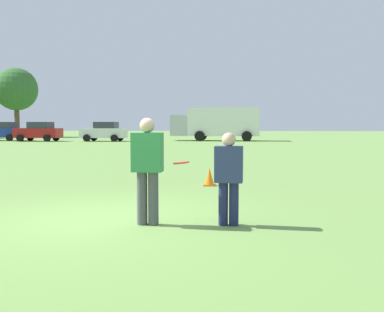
{
  "coord_description": "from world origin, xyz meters",
  "views": [
    {
      "loc": [
        2.03,
        -7.38,
        1.63
      ],
      "look_at": [
        1.39,
        1.49,
        0.99
      ],
      "focal_mm": 41.37,
      "sensor_mm": 36.0,
      "label": 1
    }
  ],
  "objects_px": {
    "player_defender": "(229,174)",
    "parked_car_near_left": "(3,131)",
    "player_thrower": "(147,165)",
    "frisbee": "(181,163)",
    "parked_car_mid_left": "(39,131)",
    "parked_car_center": "(104,131)",
    "box_truck": "(217,123)",
    "traffic_cone": "(209,177)"
  },
  "relations": [
    {
      "from": "player_thrower",
      "to": "frisbee",
      "type": "xyz_separation_m",
      "value": [
        0.53,
        0.14,
        0.03
      ]
    },
    {
      "from": "traffic_cone",
      "to": "parked_car_center",
      "type": "relative_size",
      "value": 0.11
    },
    {
      "from": "parked_car_near_left",
      "to": "box_truck",
      "type": "relative_size",
      "value": 0.5
    },
    {
      "from": "frisbee",
      "to": "traffic_cone",
      "type": "height_order",
      "value": "frisbee"
    },
    {
      "from": "player_defender",
      "to": "box_truck",
      "type": "xyz_separation_m",
      "value": [
        -0.72,
        35.96,
        0.91
      ]
    },
    {
      "from": "traffic_cone",
      "to": "parked_car_mid_left",
      "type": "xyz_separation_m",
      "value": [
        -17.05,
        28.96,
        0.69
      ]
    },
    {
      "from": "parked_car_mid_left",
      "to": "frisbee",
      "type": "bearing_deg",
      "value": -63.42
    },
    {
      "from": "box_truck",
      "to": "parked_car_center",
      "type": "bearing_deg",
      "value": -168.78
    },
    {
      "from": "frisbee",
      "to": "traffic_cone",
      "type": "relative_size",
      "value": 0.57
    },
    {
      "from": "player_thrower",
      "to": "player_defender",
      "type": "distance_m",
      "value": 1.31
    },
    {
      "from": "parked_car_near_left",
      "to": "parked_car_mid_left",
      "type": "relative_size",
      "value": 1.0
    },
    {
      "from": "parked_car_near_left",
      "to": "box_truck",
      "type": "bearing_deg",
      "value": 3.26
    },
    {
      "from": "parked_car_near_left",
      "to": "parked_car_center",
      "type": "xyz_separation_m",
      "value": [
        10.37,
        -0.91,
        0.0
      ]
    },
    {
      "from": "frisbee",
      "to": "traffic_cone",
      "type": "distance_m",
      "value": 4.56
    },
    {
      "from": "frisbee",
      "to": "parked_car_mid_left",
      "type": "relative_size",
      "value": 0.06
    },
    {
      "from": "parked_car_center",
      "to": "box_truck",
      "type": "distance_m",
      "value": 10.83
    },
    {
      "from": "box_truck",
      "to": "player_defender",
      "type": "bearing_deg",
      "value": -88.85
    },
    {
      "from": "frisbee",
      "to": "traffic_cone",
      "type": "xyz_separation_m",
      "value": [
        0.32,
        4.48,
        -0.77
      ]
    },
    {
      "from": "parked_car_mid_left",
      "to": "box_truck",
      "type": "xyz_separation_m",
      "value": [
        16.78,
        2.43,
        0.83
      ]
    },
    {
      "from": "traffic_cone",
      "to": "parked_car_center",
      "type": "distance_m",
      "value": 31.24
    },
    {
      "from": "box_truck",
      "to": "player_thrower",
      "type": "bearing_deg",
      "value": -90.93
    },
    {
      "from": "player_defender",
      "to": "frisbee",
      "type": "xyz_separation_m",
      "value": [
        -0.77,
        0.1,
        0.17
      ]
    },
    {
      "from": "player_thrower",
      "to": "frisbee",
      "type": "distance_m",
      "value": 0.55
    },
    {
      "from": "player_defender",
      "to": "parked_car_near_left",
      "type": "height_order",
      "value": "parked_car_near_left"
    },
    {
      "from": "traffic_cone",
      "to": "parked_car_mid_left",
      "type": "distance_m",
      "value": 33.61
    },
    {
      "from": "parked_car_mid_left",
      "to": "parked_car_center",
      "type": "height_order",
      "value": "same"
    },
    {
      "from": "traffic_cone",
      "to": "parked_car_near_left",
      "type": "bearing_deg",
      "value": 125.11
    },
    {
      "from": "player_defender",
      "to": "parked_car_center",
      "type": "height_order",
      "value": "parked_car_center"
    },
    {
      "from": "player_thrower",
      "to": "parked_car_near_left",
      "type": "relative_size",
      "value": 0.41
    },
    {
      "from": "traffic_cone",
      "to": "box_truck",
      "type": "bearing_deg",
      "value": 90.48
    },
    {
      "from": "player_defender",
      "to": "parked_car_mid_left",
      "type": "xyz_separation_m",
      "value": [
        -17.5,
        33.53,
        0.09
      ]
    },
    {
      "from": "frisbee",
      "to": "parked_car_near_left",
      "type": "relative_size",
      "value": 0.06
    },
    {
      "from": "player_thrower",
      "to": "traffic_cone",
      "type": "height_order",
      "value": "player_thrower"
    },
    {
      "from": "parked_car_mid_left",
      "to": "traffic_cone",
      "type": "bearing_deg",
      "value": -59.51
    },
    {
      "from": "player_thrower",
      "to": "parked_car_center",
      "type": "distance_m",
      "value": 35.35
    },
    {
      "from": "player_defender",
      "to": "traffic_cone",
      "type": "bearing_deg",
      "value": 95.68
    },
    {
      "from": "player_thrower",
      "to": "traffic_cone",
      "type": "distance_m",
      "value": 4.76
    },
    {
      "from": "frisbee",
      "to": "player_thrower",
      "type": "bearing_deg",
      "value": -164.98
    },
    {
      "from": "parked_car_mid_left",
      "to": "parked_car_center",
      "type": "relative_size",
      "value": 1.0
    },
    {
      "from": "box_truck",
      "to": "parked_car_mid_left",
      "type": "bearing_deg",
      "value": -171.78
    },
    {
      "from": "player_defender",
      "to": "frisbee",
      "type": "distance_m",
      "value": 0.8
    },
    {
      "from": "player_defender",
      "to": "frisbee",
      "type": "height_order",
      "value": "player_defender"
    }
  ]
}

